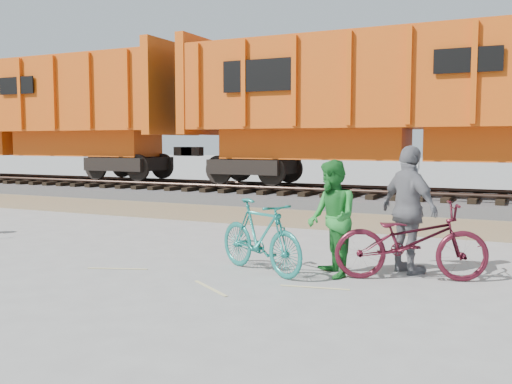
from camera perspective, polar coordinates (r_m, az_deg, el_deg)
ground at (r=8.81m, az=-5.26°, el=-7.23°), size 120.00×120.00×0.00m
gravel_strip at (r=13.77m, az=6.37°, el=-2.74°), size 120.00×3.00×0.02m
ballast_bed at (r=17.08m, az=10.14°, el=-0.79°), size 120.00×4.00×0.30m
track at (r=17.05m, az=10.16°, el=0.29°), size 120.00×2.60×0.24m
hopper_car_left at (r=24.16m, az=-22.24°, el=7.39°), size 14.00×3.13×4.65m
hopper_car_center at (r=16.68m, az=15.92°, el=8.78°), size 14.00×3.13×4.65m
bicycle_teal at (r=8.17m, az=0.42°, el=-4.45°), size 1.79×1.20×1.05m
bicycle_maroon at (r=8.01m, az=15.22°, el=-4.74°), size 2.16×1.31×1.07m
person_man at (r=7.95m, az=7.60°, el=-2.64°), size 0.96×1.00×1.63m
person_woman at (r=8.36m, az=15.07°, el=-1.72°), size 1.11×1.02×1.82m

